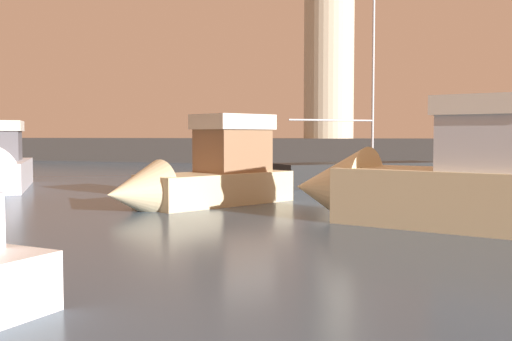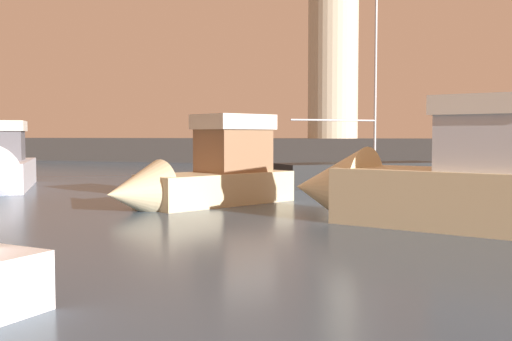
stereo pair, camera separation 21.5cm
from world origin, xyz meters
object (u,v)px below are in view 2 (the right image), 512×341
mooring_buoy (416,191)px  lighthouse (333,30)px  motorboat_2 (432,184)px  sailboat_moored (360,173)px  motorboat_3 (201,175)px

mooring_buoy → lighthouse: bearing=108.6°
lighthouse → motorboat_2: 36.75m
motorboat_2 → lighthouse: bearing=107.1°
lighthouse → mooring_buoy: (9.50, -28.26, -10.90)m
lighthouse → motorboat_2: lighthouse is taller
mooring_buoy → motorboat_2: bearing=-80.6°
sailboat_moored → mooring_buoy: sailboat_moored is taller
motorboat_2 → motorboat_3: 8.18m
lighthouse → motorboat_3: size_ratio=2.62×
lighthouse → motorboat_2: (10.40, -33.74, -10.20)m
lighthouse → mooring_buoy: bearing=-71.4°
lighthouse → mooring_buoy: 31.74m
lighthouse → sailboat_moored: 24.85m
sailboat_moored → mooring_buoy: 7.47m
motorboat_2 → mooring_buoy: motorboat_2 is taller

